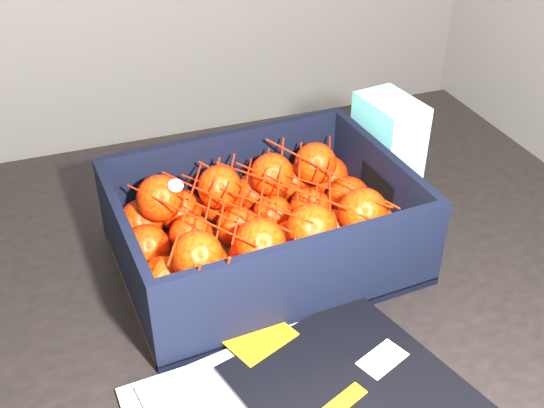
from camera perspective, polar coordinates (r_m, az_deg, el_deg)
name	(u,v)px	position (r m, az deg, el deg)	size (l,w,h in m)	color
table	(222,325)	(0.95, -4.35, -10.48)	(1.25, 0.88, 0.75)	black
produce_crate	(263,234)	(0.88, -0.79, -2.67)	(0.38, 0.28, 0.13)	brown
clementine_heap	(265,226)	(0.87, -0.63, -1.90)	(0.36, 0.26, 0.11)	red
mesh_net	(260,198)	(0.83, -1.09, 0.54)	(0.31, 0.25, 0.09)	#BA1E06
retail_carton	(387,147)	(1.02, 10.00, 4.96)	(0.07, 0.10, 0.16)	white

